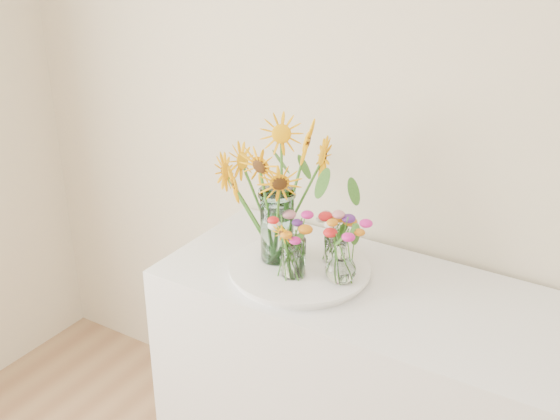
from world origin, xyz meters
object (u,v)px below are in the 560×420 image
object	(u,v)px
tray	(299,271)
small_vase_a	(294,258)
small_vase_c	(333,248)
small_vase_b	(341,262)
mason_jar	(277,226)
counter	(368,402)

from	to	relation	value
tray	small_vase_a	distance (m)	0.10
tray	small_vase_c	bearing A→B (deg)	50.11
small_vase_a	small_vase_b	world-z (taller)	small_vase_b
tray	small_vase_a	size ratio (longest dim) A/B	3.31
mason_jar	small_vase_b	xyz separation A→B (m)	(0.24, -0.02, -0.06)
small_vase_b	counter	bearing A→B (deg)	28.60
tray	small_vase_a	world-z (taller)	small_vase_a
tray	mason_jar	bearing A→B (deg)	176.03
counter	small_vase_a	xyz separation A→B (m)	(-0.24, -0.10, 0.54)
mason_jar	small_vase_b	world-z (taller)	mason_jar
small_vase_b	mason_jar	bearing A→B (deg)	176.35
tray	mason_jar	world-z (taller)	mason_jar
small_vase_a	tray	bearing A→B (deg)	101.01
counter	small_vase_a	world-z (taller)	small_vase_a
counter	tray	distance (m)	0.53
counter	small_vase_c	size ratio (longest dim) A/B	13.06
small_vase_c	counter	bearing A→B (deg)	-14.61
tray	small_vase_c	world-z (taller)	small_vase_c
mason_jar	small_vase_a	world-z (taller)	mason_jar
mason_jar	tray	bearing A→B (deg)	-3.97
counter	small_vase_b	xyz separation A→B (m)	(-0.10, -0.05, 0.55)
counter	small_vase_c	xyz separation A→B (m)	(-0.18, 0.05, 0.53)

